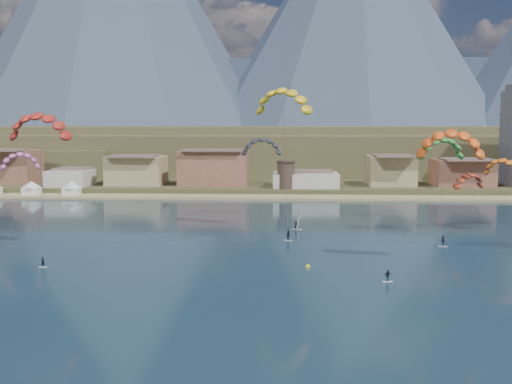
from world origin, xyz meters
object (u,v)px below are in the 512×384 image
(buoy, at_px, (308,267))
(kitesurfer_orange, at_px, (450,140))
(watchtower, at_px, (286,174))
(kitesurfer_red, at_px, (39,122))
(kitesurfer_yellow, at_px, (283,98))
(windsurfer, at_px, (297,223))
(kitesurfer_green, at_px, (441,145))

(buoy, bearing_deg, kitesurfer_orange, 6.95)
(watchtower, height_order, buoy, watchtower)
(kitesurfer_red, xyz_separation_m, kitesurfer_orange, (65.85, -8.25, -2.63))
(kitesurfer_orange, distance_m, buoy, 28.54)
(kitesurfer_red, bearing_deg, kitesurfer_yellow, 27.40)
(kitesurfer_red, bearing_deg, watchtower, 63.72)
(watchtower, bearing_deg, kitesurfer_orange, -75.01)
(watchtower, distance_m, kitesurfer_orange, 95.91)
(windsurfer, height_order, buoy, windsurfer)
(kitesurfer_red, xyz_separation_m, buoy, (44.70, -10.83, -21.62))
(kitesurfer_red, relative_size, kitesurfer_green, 1.23)
(kitesurfer_green, bearing_deg, kitesurfer_red, -165.99)
(watchtower, height_order, kitesurfer_red, kitesurfer_red)
(kitesurfer_red, bearing_deg, buoy, -13.62)
(kitesurfer_orange, bearing_deg, kitesurfer_green, 79.18)
(kitesurfer_green, bearing_deg, kitesurfer_orange, -100.82)
(kitesurfer_yellow, bearing_deg, watchtower, 89.48)
(windsurfer, distance_m, buoy, 33.68)
(kitesurfer_green, bearing_deg, windsurfer, 169.28)
(kitesurfer_green, bearing_deg, kitesurfer_yellow, 173.49)
(kitesurfer_red, distance_m, buoy, 50.82)
(watchtower, xyz_separation_m, kitesurfer_orange, (24.59, -91.83, 12.75))
(watchtower, bearing_deg, kitesurfer_green, -65.86)
(watchtower, relative_size, kitesurfer_yellow, 0.29)
(kitesurfer_red, relative_size, windsurfer, 6.70)
(kitesurfer_green, distance_m, windsurfer, 32.07)
(buoy, bearing_deg, kitesurfer_green, 47.51)
(kitesurfer_red, bearing_deg, kitesurfer_green, 14.01)
(kitesurfer_yellow, bearing_deg, windsurfer, 30.82)
(kitesurfer_red, xyz_separation_m, kitesurfer_green, (70.80, 17.66, -4.37))
(watchtower, height_order, kitesurfer_orange, kitesurfer_orange)
(kitesurfer_red, distance_m, kitesurfer_green, 73.10)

